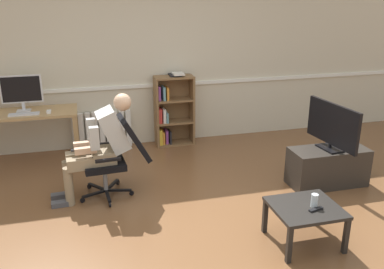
% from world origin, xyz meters
% --- Properties ---
extents(ground_plane, '(18.00, 18.00, 0.00)m').
position_xyz_m(ground_plane, '(0.00, 0.00, 0.00)').
color(ground_plane, brown).
extents(back_wall, '(12.00, 0.13, 2.70)m').
position_xyz_m(back_wall, '(0.00, 2.65, 1.35)').
color(back_wall, beige).
rests_on(back_wall, ground_plane).
extents(computer_desk, '(1.34, 0.59, 0.76)m').
position_xyz_m(computer_desk, '(-1.83, 2.15, 0.65)').
color(computer_desk, tan).
rests_on(computer_desk, ground_plane).
extents(imac_monitor, '(0.54, 0.14, 0.49)m').
position_xyz_m(imac_monitor, '(-1.85, 2.23, 1.04)').
color(imac_monitor, silver).
rests_on(imac_monitor, computer_desk).
extents(keyboard, '(0.39, 0.12, 0.02)m').
position_xyz_m(keyboard, '(-1.83, 2.01, 0.77)').
color(keyboard, silver).
rests_on(keyboard, computer_desk).
extents(computer_mouse, '(0.06, 0.10, 0.03)m').
position_xyz_m(computer_mouse, '(-1.52, 2.03, 0.77)').
color(computer_mouse, white).
rests_on(computer_mouse, computer_desk).
extents(bookshelf, '(0.60, 0.29, 1.13)m').
position_xyz_m(bookshelf, '(0.24, 2.44, 0.53)').
color(bookshelf, brown).
rests_on(bookshelf, ground_plane).
extents(radiator, '(0.88, 0.08, 0.57)m').
position_xyz_m(radiator, '(-0.82, 2.54, 0.29)').
color(radiator, white).
rests_on(radiator, ground_plane).
extents(office_chair, '(0.85, 0.62, 0.95)m').
position_xyz_m(office_chair, '(-0.72, 0.93, 0.52)').
color(office_chair, black).
rests_on(office_chair, ground_plane).
extents(person_seated, '(0.99, 0.41, 1.23)m').
position_xyz_m(person_seated, '(-0.92, 0.92, 0.65)').
color(person_seated, '#937F60').
rests_on(person_seated, ground_plane).
extents(tv_stand, '(0.95, 0.42, 0.47)m').
position_xyz_m(tv_stand, '(1.81, 0.53, 0.24)').
color(tv_stand, '#2D2823').
rests_on(tv_stand, ground_plane).
extents(tv_screen, '(0.24, 0.89, 0.57)m').
position_xyz_m(tv_screen, '(1.81, 0.53, 0.77)').
color(tv_screen, black).
rests_on(tv_screen, tv_stand).
extents(coffee_table, '(0.63, 0.58, 0.39)m').
position_xyz_m(coffee_table, '(0.89, -0.55, 0.34)').
color(coffee_table, black).
rests_on(coffee_table, ground_plane).
extents(drinking_glass, '(0.07, 0.07, 0.13)m').
position_xyz_m(drinking_glass, '(0.97, -0.57, 0.45)').
color(drinking_glass, silver).
rests_on(drinking_glass, coffee_table).
extents(spare_remote, '(0.15, 0.07, 0.02)m').
position_xyz_m(spare_remote, '(0.95, -0.64, 0.40)').
color(spare_remote, black).
rests_on(spare_remote, coffee_table).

